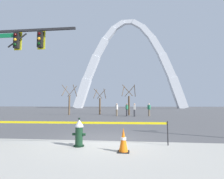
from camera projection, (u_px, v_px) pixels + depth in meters
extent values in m
plane|color=#474749|center=(103.00, 140.00, 7.32)|extent=(240.00, 240.00, 0.00)
cylinder|color=black|center=(79.00, 146.00, 6.17)|extent=(0.36, 0.36, 0.05)
cylinder|color=#14331E|center=(79.00, 136.00, 6.20)|extent=(0.26, 0.26, 0.62)
cylinder|color=#B7B7BC|center=(79.00, 126.00, 6.23)|extent=(0.30, 0.30, 0.04)
cone|color=#B7B7BC|center=(79.00, 123.00, 6.24)|extent=(0.30, 0.30, 0.22)
cylinder|color=black|center=(79.00, 119.00, 6.25)|extent=(0.06, 0.06, 0.06)
cylinder|color=#14331E|center=(74.00, 134.00, 6.23)|extent=(0.10, 0.09, 0.09)
cylinder|color=#14331E|center=(84.00, 134.00, 6.19)|extent=(0.10, 0.09, 0.09)
cylinder|color=#14331E|center=(81.00, 136.00, 6.40)|extent=(0.13, 0.14, 0.13)
cylinder|color=black|center=(81.00, 136.00, 6.48)|extent=(0.15, 0.03, 0.15)
cylinder|color=#232326|center=(168.00, 133.00, 6.36)|extent=(0.04, 0.04, 0.86)
cube|color=yellow|center=(77.00, 123.00, 6.64)|extent=(6.55, 0.21, 0.08)
cube|color=black|center=(123.00, 152.00, 5.44)|extent=(0.36, 0.36, 0.03)
cone|color=orange|center=(123.00, 140.00, 5.47)|extent=(0.28, 0.28, 0.70)
cylinder|color=white|center=(123.00, 138.00, 5.47)|extent=(0.17, 0.17, 0.08)
cube|color=#232326|center=(34.00, 30.00, 10.00)|extent=(4.80, 0.12, 0.12)
cylinder|color=#232326|center=(17.00, 40.00, 10.06)|extent=(1.11, 0.08, 0.81)
cube|color=black|center=(17.00, 40.00, 10.06)|extent=(0.26, 0.24, 0.90)
cube|color=gold|center=(18.00, 41.00, 10.20)|extent=(0.44, 0.03, 1.04)
sphere|color=#360606|center=(15.00, 35.00, 9.96)|extent=(0.16, 0.16, 0.16)
sphere|color=orange|center=(15.00, 40.00, 9.94)|extent=(0.16, 0.16, 0.16)
sphere|color=black|center=(15.00, 45.00, 9.91)|extent=(0.16, 0.16, 0.16)
cube|color=black|center=(40.00, 39.00, 9.91)|extent=(0.26, 0.24, 0.90)
cube|color=gold|center=(41.00, 40.00, 10.05)|extent=(0.44, 0.03, 1.04)
sphere|color=#360606|center=(39.00, 34.00, 9.81)|extent=(0.16, 0.16, 0.16)
sphere|color=orange|center=(39.00, 39.00, 9.78)|extent=(0.16, 0.16, 0.16)
sphere|color=black|center=(39.00, 44.00, 9.76)|extent=(0.16, 0.16, 0.16)
cube|color=#0F6638|center=(7.00, 36.00, 10.13)|extent=(0.90, 0.04, 0.24)
cube|color=silver|center=(82.00, 94.00, 72.28)|extent=(6.86, 3.27, 12.70)
cube|color=silver|center=(92.00, 68.00, 72.74)|extent=(6.47, 2.92, 10.47)
cube|color=silver|center=(101.00, 48.00, 73.02)|extent=(6.04, 2.58, 8.27)
cube|color=silver|center=(110.00, 34.00, 73.10)|extent=(5.53, 2.24, 6.12)
cube|color=silver|center=(119.00, 25.00, 72.98)|extent=(4.81, 1.89, 3.98)
cube|color=silver|center=(128.00, 22.00, 72.68)|extent=(3.82, 1.55, 1.55)
cube|color=silver|center=(137.00, 25.00, 72.17)|extent=(4.81, 1.89, 3.98)
cube|color=silver|center=(147.00, 32.00, 71.47)|extent=(5.53, 2.24, 6.12)
cube|color=silver|center=(157.00, 46.00, 70.58)|extent=(6.04, 2.58, 8.27)
cube|color=silver|center=(167.00, 66.00, 69.49)|extent=(6.47, 2.92, 10.47)
cube|color=silver|center=(178.00, 93.00, 68.21)|extent=(6.86, 3.27, 12.70)
cylinder|color=brown|center=(69.00, 105.00, 25.05)|extent=(0.24, 0.24, 2.66)
cylinder|color=brown|center=(64.00, 91.00, 25.47)|extent=(0.36, 1.43, 1.59)
cylinder|color=brown|center=(75.00, 91.00, 25.05)|extent=(0.22, 1.44, 1.59)
cylinder|color=brown|center=(72.00, 91.00, 26.02)|extent=(1.44, 0.22, 1.59)
cylinder|color=brown|center=(66.00, 90.00, 24.44)|extent=(1.42, 0.39, 1.59)
cylinder|color=brown|center=(100.00, 106.00, 26.28)|extent=(0.24, 0.24, 2.40)
cylinder|color=brown|center=(95.00, 94.00, 26.66)|extent=(0.34, 1.30, 1.44)
cylinder|color=brown|center=(105.00, 94.00, 26.28)|extent=(0.21, 1.31, 1.44)
cylinder|color=brown|center=(101.00, 94.00, 27.17)|extent=(1.31, 0.21, 1.44)
cylinder|color=brown|center=(98.00, 93.00, 25.73)|extent=(1.29, 0.36, 1.44)
cylinder|color=brown|center=(129.00, 106.00, 24.22)|extent=(0.24, 0.24, 2.61)
cylinder|color=brown|center=(123.00, 91.00, 24.63)|extent=(0.36, 1.41, 1.56)
cylinder|color=brown|center=(135.00, 91.00, 24.22)|extent=(0.22, 1.42, 1.56)
cylinder|color=brown|center=(130.00, 91.00, 25.18)|extent=(1.42, 0.22, 1.56)
cylinder|color=brown|center=(127.00, 90.00, 23.62)|extent=(1.40, 0.39, 1.56)
cylinder|color=brown|center=(149.00, 113.00, 22.45)|extent=(0.22, 0.22, 0.84)
cube|color=#23754C|center=(149.00, 107.00, 22.51)|extent=(0.38, 0.38, 0.54)
sphere|color=beige|center=(149.00, 104.00, 22.54)|extent=(0.20, 0.20, 0.20)
cylinder|color=brown|center=(117.00, 113.00, 22.56)|extent=(0.22, 0.22, 0.84)
cube|color=beige|center=(117.00, 107.00, 22.61)|extent=(0.33, 0.39, 0.54)
sphere|color=beige|center=(117.00, 104.00, 22.65)|extent=(0.20, 0.20, 0.20)
cylinder|color=#38383D|center=(127.00, 113.00, 22.64)|extent=(0.22, 0.22, 0.84)
cube|color=#23754C|center=(127.00, 107.00, 22.70)|extent=(0.34, 0.39, 0.54)
sphere|color=#936B4C|center=(127.00, 104.00, 22.73)|extent=(0.20, 0.20, 0.20)
cylinder|color=#38383D|center=(135.00, 113.00, 21.73)|extent=(0.22, 0.22, 0.84)
cube|color=beige|center=(135.00, 107.00, 21.79)|extent=(0.24, 0.36, 0.54)
sphere|color=tan|center=(134.00, 104.00, 21.82)|extent=(0.20, 0.20, 0.20)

